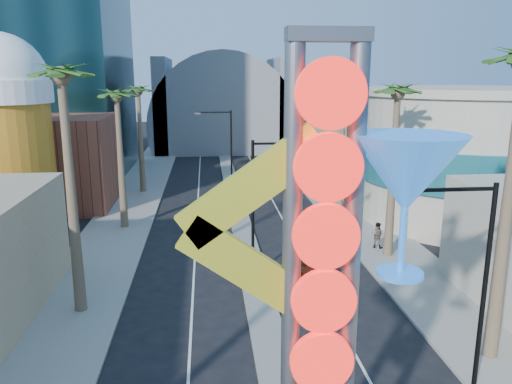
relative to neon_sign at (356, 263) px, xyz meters
name	(u,v)px	position (x,y,z in m)	size (l,w,h in m)	color
sidewalk_west	(128,210)	(-10.32, 32.04, -7.23)	(5.00, 100.00, 0.15)	gray
sidewalk_east	(342,205)	(8.68, 32.04, -7.23)	(5.00, 100.00, 0.15)	gray
median	(235,199)	(-0.82, 35.04, -7.23)	(1.60, 84.00, 0.15)	gray
brick_filler_west	(56,161)	(-16.82, 35.04, -3.31)	(10.00, 10.00, 8.00)	brown
filler_east	(369,133)	(15.18, 45.04, -2.31)	(10.00, 20.00, 10.00)	tan
beer_mug	(5,128)	(-17.82, 27.04, 0.54)	(7.00, 7.00, 14.50)	#C6841A
turquoise_building	(465,156)	(17.18, 27.04, -2.06)	(16.60, 16.60, 10.60)	#AFA894
canopy	(222,121)	(-0.82, 69.04, -3.00)	(22.00, 16.00, 22.00)	slate
neon_sign	(356,263)	(0.00, 0.00, 0.00)	(6.53, 2.60, 12.55)	gray
streetlight_0	(262,194)	(-0.27, 17.04, -2.43)	(3.79, 0.25, 8.00)	black
streetlight_1	(226,141)	(-1.36, 41.04, -2.43)	(3.79, 0.25, 8.00)	black
streetlight_2	(474,271)	(5.91, 5.04, -2.47)	(3.45, 0.25, 8.00)	black
palm_1	(62,92)	(-9.82, 13.04, 3.52)	(2.40, 2.40, 12.70)	brown
palm_2	(117,104)	(-9.82, 27.04, 2.17)	(2.40, 2.40, 11.20)	brown
palm_3	(138,97)	(-9.82, 39.04, 2.17)	(2.40, 2.40, 11.20)	brown
palm_6	(397,102)	(8.18, 19.04, 2.62)	(2.40, 2.40, 11.70)	brown
palm_7	(344,84)	(8.18, 31.04, 3.52)	(2.40, 2.40, 12.70)	brown
red_pickup	(308,263)	(2.48, 16.80, -6.62)	(2.29, 4.96, 1.38)	#AF2B0D
pedestrian_b	(377,235)	(7.91, 20.44, -6.27)	(0.86, 0.67, 1.77)	gray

